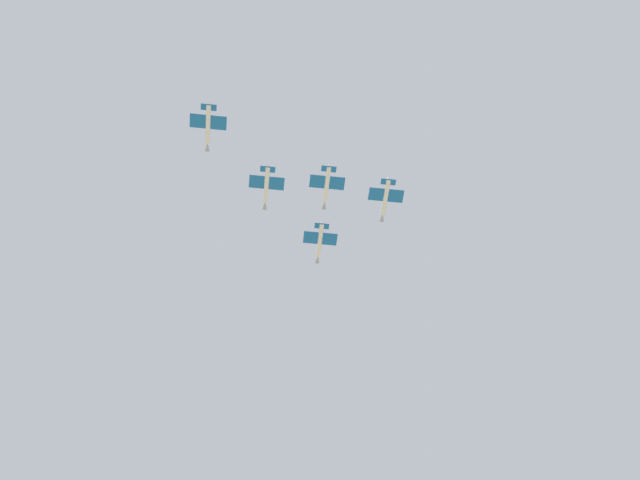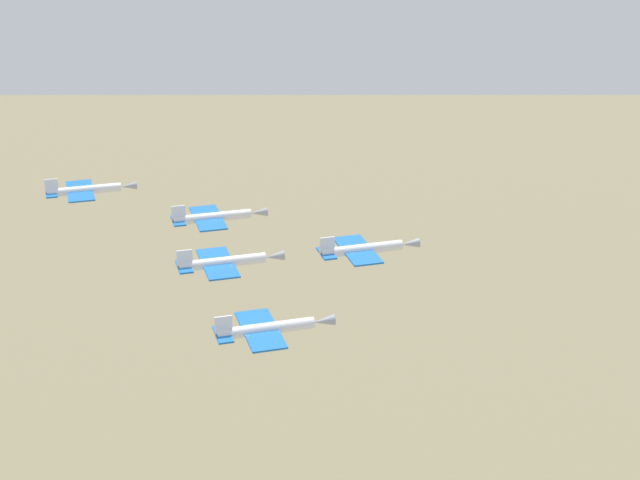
{
  "view_description": "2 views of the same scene",
  "coord_description": "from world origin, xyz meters",
  "px_view_note": "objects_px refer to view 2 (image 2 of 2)",
  "views": [
    {
      "loc": [
        86.67,
        88.65,
        1.67
      ],
      "look_at": [
        18.17,
        -15.91,
        194.82
      ],
      "focal_mm": 45.87,
      "sensor_mm": 36.0,
      "label": 1
    },
    {
      "loc": [
        -60.35,
        65.17,
        242.57
      ],
      "look_at": [
        18.1,
        -8.57,
        198.17
      ],
      "focal_mm": 54.39,
      "sensor_mm": 36.0,
      "label": 2
    }
  ],
  "objects_px": {
    "jet_lead": "(364,249)",
    "jet_port_outer": "(225,262)",
    "jet_port_inner": "(214,217)",
    "jet_starboard_inner": "(268,328)",
    "jet_starboard_outer": "(86,190)"
  },
  "relations": [
    {
      "from": "jet_starboard_inner",
      "to": "jet_starboard_outer",
      "type": "height_order",
      "value": "jet_starboard_outer"
    },
    {
      "from": "jet_port_inner",
      "to": "jet_starboard_inner",
      "type": "xyz_separation_m",
      "value": [
        -28.88,
        14.86,
        -0.85
      ]
    },
    {
      "from": "jet_lead",
      "to": "jet_port_inner",
      "type": "distance_m",
      "value": 22.97
    },
    {
      "from": "jet_starboard_inner",
      "to": "jet_starboard_outer",
      "type": "xyz_separation_m",
      "value": [
        50.75,
        -7.85,
        0.85
      ]
    },
    {
      "from": "jet_lead",
      "to": "jet_port_outer",
      "type": "relative_size",
      "value": 1.0
    },
    {
      "from": "jet_lead",
      "to": "jet_starboard_outer",
      "type": "relative_size",
      "value": 1.0
    },
    {
      "from": "jet_lead",
      "to": "jet_port_inner",
      "type": "relative_size",
      "value": 1.0
    },
    {
      "from": "jet_lead",
      "to": "jet_port_outer",
      "type": "bearing_deg",
      "value": -90.0
    },
    {
      "from": "jet_lead",
      "to": "jet_starboard_outer",
      "type": "xyz_separation_m",
      "value": [
        43.74,
        14.02,
        0.05
      ]
    },
    {
      "from": "jet_port_inner",
      "to": "jet_port_outer",
      "type": "xyz_separation_m",
      "value": [
        -13.7,
        8.88,
        0.31
      ]
    },
    {
      "from": "jet_lead",
      "to": "jet_starboard_inner",
      "type": "relative_size",
      "value": 1.0
    },
    {
      "from": "jet_starboard_inner",
      "to": "jet_starboard_outer",
      "type": "relative_size",
      "value": 1.0
    },
    {
      "from": "jet_starboard_inner",
      "to": "jet_port_outer",
      "type": "distance_m",
      "value": 16.36
    },
    {
      "from": "jet_port_outer",
      "to": "jet_starboard_outer",
      "type": "xyz_separation_m",
      "value": [
        35.57,
        -1.87,
        -0.3
      ]
    },
    {
      "from": "jet_port_outer",
      "to": "jet_starboard_outer",
      "type": "distance_m",
      "value": 35.62
    }
  ]
}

